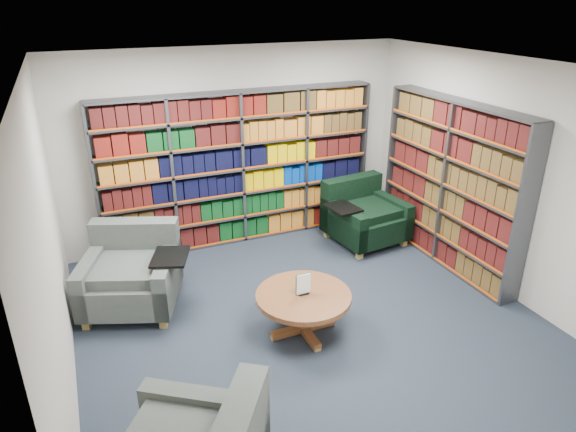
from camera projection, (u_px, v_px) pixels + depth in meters
name	position (u px, v px, depth m)	size (l,w,h in m)	color
room_shell	(311.00, 206.00, 5.33)	(5.02, 5.02, 2.82)	black
bookshelf_back	(241.00, 169.00, 7.42)	(4.00, 0.28, 2.20)	#47494F
bookshelf_right	(450.00, 185.00, 6.80)	(0.28, 2.50, 2.20)	#47494F
chair_teal_left	(133.00, 274.00, 6.07)	(1.38, 1.34, 0.94)	#0D2237
chair_green_right	(362.00, 216.00, 7.67)	(1.23, 1.10, 0.90)	black
coffee_table	(303.00, 302.00, 5.51)	(1.03, 1.03, 0.72)	brown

